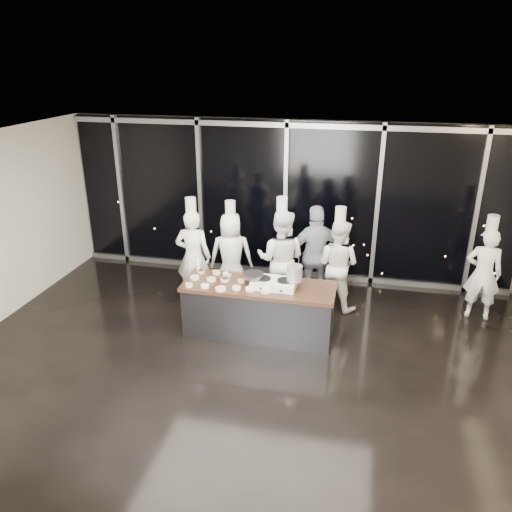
{
  "coord_description": "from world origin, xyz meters",
  "views": [
    {
      "loc": [
        1.55,
        -6.19,
        4.35
      ],
      "look_at": [
        -0.11,
        1.2,
        1.27
      ],
      "focal_mm": 35.0,
      "sensor_mm": 36.0,
      "label": 1
    }
  ],
  "objects_px": {
    "demo_counter": "(259,309)",
    "chef_far_left": "(193,256)",
    "stock_pot": "(294,273)",
    "frying_pan": "(253,275)",
    "guest": "(316,256)",
    "chef_left": "(231,255)",
    "chef_right": "(337,264)",
    "stove": "(274,283)",
    "chef_side": "(483,273)",
    "chef_center": "(281,259)"
  },
  "relations": [
    {
      "from": "demo_counter",
      "to": "chef_far_left",
      "type": "distance_m",
      "value": 1.76
    },
    {
      "from": "stock_pot",
      "to": "chef_far_left",
      "type": "relative_size",
      "value": 0.12
    },
    {
      "from": "frying_pan",
      "to": "guest",
      "type": "distance_m",
      "value": 1.62
    },
    {
      "from": "demo_counter",
      "to": "chef_far_left",
      "type": "height_order",
      "value": "chef_far_left"
    },
    {
      "from": "demo_counter",
      "to": "frying_pan",
      "type": "height_order",
      "value": "frying_pan"
    },
    {
      "from": "demo_counter",
      "to": "chef_left",
      "type": "height_order",
      "value": "chef_left"
    },
    {
      "from": "stock_pot",
      "to": "chef_right",
      "type": "height_order",
      "value": "chef_right"
    },
    {
      "from": "stove",
      "to": "stock_pot",
      "type": "xyz_separation_m",
      "value": [
        0.32,
        0.02,
        0.2
      ]
    },
    {
      "from": "chef_side",
      "to": "stock_pot",
      "type": "bearing_deg",
      "value": 29.72
    },
    {
      "from": "chef_left",
      "to": "chef_center",
      "type": "height_order",
      "value": "chef_center"
    },
    {
      "from": "frying_pan",
      "to": "stock_pot",
      "type": "relative_size",
      "value": 2.41
    },
    {
      "from": "chef_center",
      "to": "chef_right",
      "type": "height_order",
      "value": "chef_center"
    },
    {
      "from": "chef_left",
      "to": "demo_counter",
      "type": "bearing_deg",
      "value": 109.05
    },
    {
      "from": "chef_center",
      "to": "chef_left",
      "type": "bearing_deg",
      "value": -9.67
    },
    {
      "from": "stock_pot",
      "to": "guest",
      "type": "xyz_separation_m",
      "value": [
        0.2,
        1.35,
        -0.22
      ]
    },
    {
      "from": "stove",
      "to": "chef_far_left",
      "type": "xyz_separation_m",
      "value": [
        -1.68,
        0.93,
        -0.05
      ]
    },
    {
      "from": "demo_counter",
      "to": "chef_far_left",
      "type": "xyz_separation_m",
      "value": [
        -1.43,
        0.92,
        0.46
      ]
    },
    {
      "from": "stock_pot",
      "to": "guest",
      "type": "relative_size",
      "value": 0.13
    },
    {
      "from": "chef_far_left",
      "to": "stock_pot",
      "type": "bearing_deg",
      "value": 150.79
    },
    {
      "from": "chef_side",
      "to": "frying_pan",
      "type": "bearing_deg",
      "value": 25.77
    },
    {
      "from": "stove",
      "to": "chef_right",
      "type": "bearing_deg",
      "value": 55.16
    },
    {
      "from": "stock_pot",
      "to": "stove",
      "type": "bearing_deg",
      "value": -177.23
    },
    {
      "from": "stove",
      "to": "frying_pan",
      "type": "bearing_deg",
      "value": 179.28
    },
    {
      "from": "chef_far_left",
      "to": "guest",
      "type": "distance_m",
      "value": 2.25
    },
    {
      "from": "chef_center",
      "to": "guest",
      "type": "height_order",
      "value": "chef_center"
    },
    {
      "from": "frying_pan",
      "to": "chef_right",
      "type": "height_order",
      "value": "chef_right"
    },
    {
      "from": "stove",
      "to": "chef_left",
      "type": "xyz_separation_m",
      "value": [
        -1.07,
        1.31,
        -0.12
      ]
    },
    {
      "from": "demo_counter",
      "to": "guest",
      "type": "xyz_separation_m",
      "value": [
        0.77,
        1.35,
        0.49
      ]
    },
    {
      "from": "stock_pot",
      "to": "chef_left",
      "type": "bearing_deg",
      "value": 136.98
    },
    {
      "from": "guest",
      "to": "stove",
      "type": "bearing_deg",
      "value": 50.42
    },
    {
      "from": "stove",
      "to": "chef_side",
      "type": "height_order",
      "value": "chef_side"
    },
    {
      "from": "frying_pan",
      "to": "chef_right",
      "type": "relative_size",
      "value": 0.31
    },
    {
      "from": "demo_counter",
      "to": "guest",
      "type": "height_order",
      "value": "guest"
    },
    {
      "from": "chef_right",
      "to": "chef_side",
      "type": "bearing_deg",
      "value": -154.53
    },
    {
      "from": "chef_side",
      "to": "demo_counter",
      "type": "bearing_deg",
      "value": 26.19
    },
    {
      "from": "frying_pan",
      "to": "chef_left",
      "type": "xyz_separation_m",
      "value": [
        -0.72,
        1.3,
        -0.23
      ]
    },
    {
      "from": "stove",
      "to": "stock_pot",
      "type": "relative_size",
      "value": 2.89
    },
    {
      "from": "chef_side",
      "to": "guest",
      "type": "bearing_deg",
      "value": 6.38
    },
    {
      "from": "chef_far_left",
      "to": "chef_center",
      "type": "xyz_separation_m",
      "value": [
        1.6,
        0.16,
        0.02
      ]
    },
    {
      "from": "frying_pan",
      "to": "chef_far_left",
      "type": "distance_m",
      "value": 1.63
    },
    {
      "from": "stove",
      "to": "chef_center",
      "type": "relative_size",
      "value": 0.34
    },
    {
      "from": "chef_center",
      "to": "chef_right",
      "type": "distance_m",
      "value": 1.02
    },
    {
      "from": "chef_center",
      "to": "frying_pan",
      "type": "bearing_deg",
      "value": 78.89
    },
    {
      "from": "frying_pan",
      "to": "chef_far_left",
      "type": "bearing_deg",
      "value": 146.1
    },
    {
      "from": "demo_counter",
      "to": "guest",
      "type": "relative_size",
      "value": 1.31
    },
    {
      "from": "stock_pot",
      "to": "chef_far_left",
      "type": "distance_m",
      "value": 2.22
    },
    {
      "from": "stove",
      "to": "frying_pan",
      "type": "distance_m",
      "value": 0.36
    },
    {
      "from": "stove",
      "to": "chef_left",
      "type": "height_order",
      "value": "chef_left"
    },
    {
      "from": "demo_counter",
      "to": "frying_pan",
      "type": "bearing_deg",
      "value": -176.1
    },
    {
      "from": "chef_right",
      "to": "chef_side",
      "type": "height_order",
      "value": "chef_right"
    }
  ]
}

